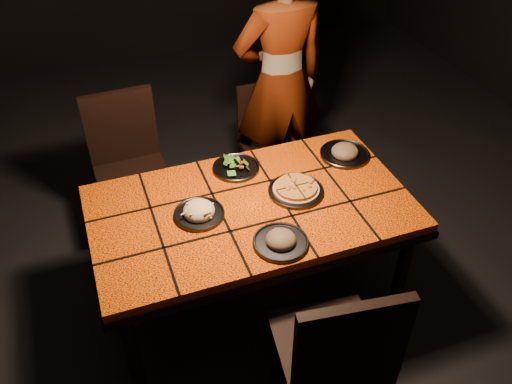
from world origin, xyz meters
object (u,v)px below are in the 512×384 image
object	(u,v)px
chair_far_right	(267,135)
plate_pasta	(199,212)
chair_far_left	(128,159)
plate_pizza	(296,190)
diner	(280,82)
dining_table	(251,216)
chair_near	(337,351)

from	to	relation	value
chair_far_right	plate_pasta	size ratio (longest dim) A/B	3.26
chair_far_left	plate_pizza	bearing A→B (deg)	-51.64
plate_pizza	plate_pasta	xyz separation A→B (m)	(-0.52, -0.00, 0.00)
diner	plate_pasta	world-z (taller)	diner
chair_far_right	plate_pasta	distance (m)	1.24
chair_far_left	diner	world-z (taller)	diner
diner	plate_pasta	bearing A→B (deg)	46.05
dining_table	chair_far_left	size ratio (longest dim) A/B	1.68
chair_far_left	chair_near	bearing A→B (deg)	-73.04
chair_far_right	plate_pizza	size ratio (longest dim) A/B	2.84
chair_near	plate_pasta	size ratio (longest dim) A/B	3.99
dining_table	chair_far_right	size ratio (longest dim) A/B	1.97
chair_far_left	plate_pasta	size ratio (longest dim) A/B	3.83
chair_far_right	diner	bearing A→B (deg)	-18.94
dining_table	diner	distance (m)	1.11
chair_far_left	chair_far_right	size ratio (longest dim) A/B	1.17
chair_near	chair_far_right	bearing A→B (deg)	-94.49
plate_pizza	plate_pasta	bearing A→B (deg)	-179.90
chair_far_left	plate_pasta	world-z (taller)	chair_far_left
chair_far_right	plate_pizza	distance (m)	1.02
dining_table	plate_pizza	xyz separation A→B (m)	(0.25, 0.01, 0.10)
dining_table	plate_pasta	distance (m)	0.29
chair_far_right	plate_pasta	bearing A→B (deg)	-129.05
chair_far_left	plate_pasta	distance (m)	0.94
diner	plate_pasta	size ratio (longest dim) A/B	6.94
dining_table	chair_far_left	bearing A→B (deg)	118.72
chair_far_right	plate_pasta	world-z (taller)	plate_pasta
diner	plate_pizza	distance (m)	0.98
plate_pasta	chair_far_right	bearing A→B (deg)	52.53
dining_table	chair_far_right	xyz separation A→B (m)	(0.47, 0.97, -0.20)
chair_near	chair_far_left	bearing A→B (deg)	-63.87
chair_near	plate_pizza	xyz separation A→B (m)	(0.17, 0.83, 0.19)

